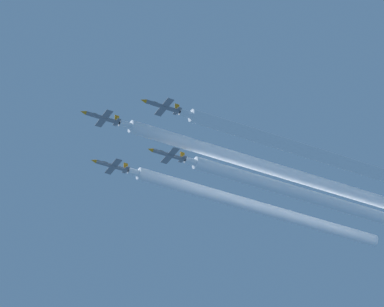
{
  "coord_description": "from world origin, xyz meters",
  "views": [
    {
      "loc": [
        -229.65,
        103.94,
        2.52
      ],
      "look_at": [
        -0.03,
        -15.72,
        182.67
      ],
      "focal_mm": 113.88,
      "sensor_mm": 36.0,
      "label": 1
    }
  ],
  "objects_px": {
    "jet_slot": "(167,154)",
    "jet_left_wingman": "(161,106)",
    "jet_lead": "(101,117)",
    "jet_right_wingman": "(111,165)"
  },
  "relations": [
    {
      "from": "jet_slot",
      "to": "jet_left_wingman",
      "type": "bearing_deg",
      "value": 148.56
    },
    {
      "from": "jet_lead",
      "to": "jet_right_wingman",
      "type": "height_order",
      "value": "jet_lead"
    },
    {
      "from": "jet_lead",
      "to": "jet_slot",
      "type": "xyz_separation_m",
      "value": [
        0.97,
        -19.26,
        -4.62
      ]
    },
    {
      "from": "jet_left_wingman",
      "to": "jet_right_wingman",
      "type": "bearing_deg",
      "value": 0.76
    },
    {
      "from": "jet_lead",
      "to": "jet_left_wingman",
      "type": "bearing_deg",
      "value": -145.01
    },
    {
      "from": "jet_lead",
      "to": "jet_right_wingman",
      "type": "bearing_deg",
      "value": -32.49
    },
    {
      "from": "jet_lead",
      "to": "jet_right_wingman",
      "type": "relative_size",
      "value": 1.0
    },
    {
      "from": "jet_left_wingman",
      "to": "jet_slot",
      "type": "bearing_deg",
      "value": -31.44
    },
    {
      "from": "jet_lead",
      "to": "jet_slot",
      "type": "distance_m",
      "value": 19.83
    },
    {
      "from": "jet_left_wingman",
      "to": "jet_right_wingman",
      "type": "height_order",
      "value": "jet_left_wingman"
    }
  ]
}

